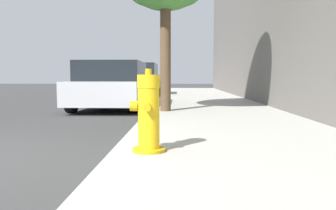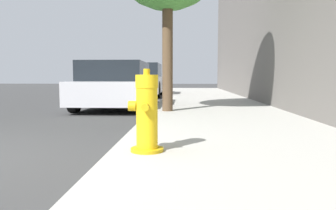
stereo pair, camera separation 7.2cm
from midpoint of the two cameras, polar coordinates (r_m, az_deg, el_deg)
sidewalk_slab at (r=3.43m, az=15.63°, el=-9.42°), size 3.11×40.00×0.12m
fire_hydrant at (r=3.40m, az=-4.03°, el=-1.63°), size 0.37×0.36×0.86m
parked_car_near at (r=9.49m, az=-9.67°, el=3.33°), size 1.86×3.98×1.32m
parked_car_mid at (r=15.22m, az=-5.07°, el=4.25°), size 1.72×4.24×1.51m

